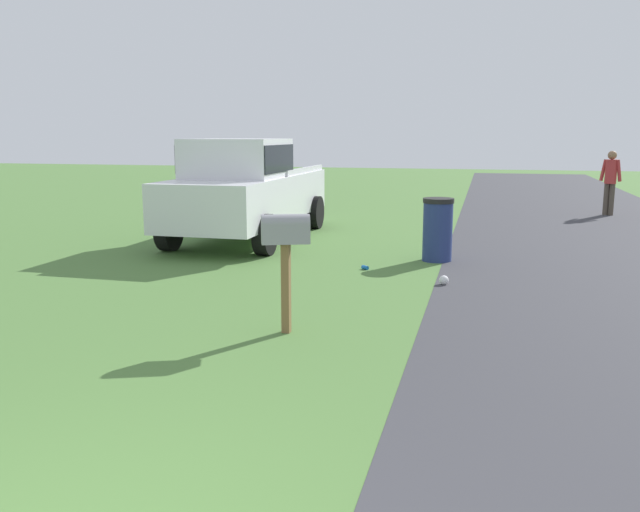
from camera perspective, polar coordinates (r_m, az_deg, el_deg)
The scene contains 6 objects.
mailbox at distance 7.18m, azimuth -3.00°, elevation 1.56°, with size 0.38×0.56×1.33m.
pickup_truck at distance 13.74m, azimuth -6.46°, elevation 5.97°, with size 5.40×2.20×2.09m.
trash_bin at distance 11.60m, azimuth 10.16°, elevation 2.28°, with size 0.53×0.53×1.10m.
pedestrian at distance 19.49m, azimuth 23.88°, elevation 6.20°, with size 0.30×0.54×1.74m.
litter_can_midfield_b at distance 10.78m, azimuth 3.93°, elevation -1.00°, with size 0.07×0.07×0.12m, color blue.
litter_bag_far_scatter at distance 9.83m, azimuth 10.69°, elevation -2.07°, with size 0.14×0.14×0.14m, color silver.
Camera 1 is at (-2.28, -2.04, 2.19)m, focal length 36.90 mm.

